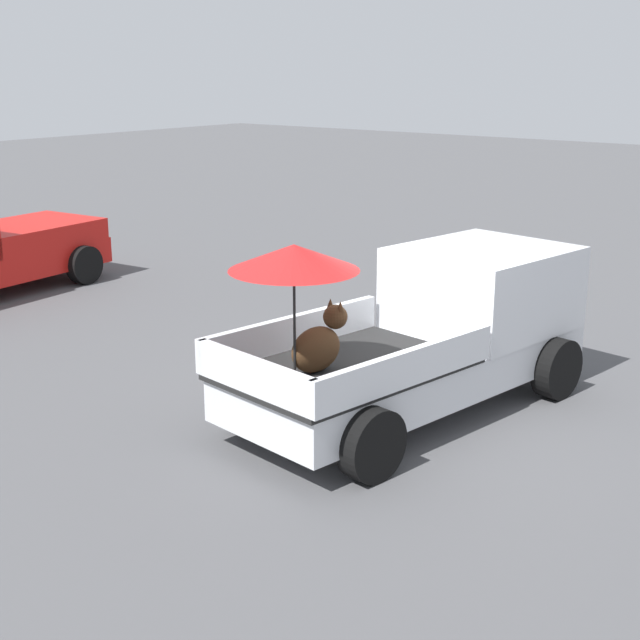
{
  "coord_description": "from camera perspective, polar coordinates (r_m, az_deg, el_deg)",
  "views": [
    {
      "loc": [
        -8.97,
        -5.56,
        4.21
      ],
      "look_at": [
        -0.43,
        1.1,
        1.1
      ],
      "focal_mm": 50.31,
      "sensor_mm": 36.0,
      "label": 1
    }
  ],
  "objects": [
    {
      "name": "ground_plane",
      "position": [
        11.36,
        5.74,
        -5.8
      ],
      "size": [
        80.0,
        80.0,
        0.0
      ],
      "primitive_type": "plane",
      "color": "#4C4C4F"
    },
    {
      "name": "pickup_truck_main",
      "position": [
        11.31,
        7.09,
        -0.64
      ],
      "size": [
        5.27,
        2.85,
        2.38
      ],
      "rotation": [
        0.0,
        0.0,
        -0.15
      ],
      "color": "black",
      "rests_on": "ground"
    }
  ]
}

